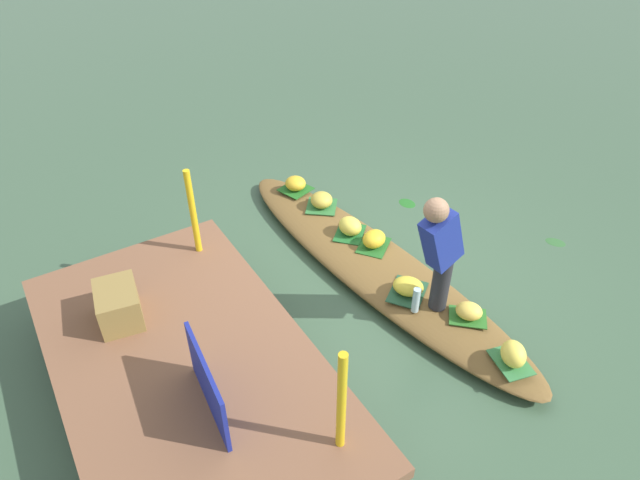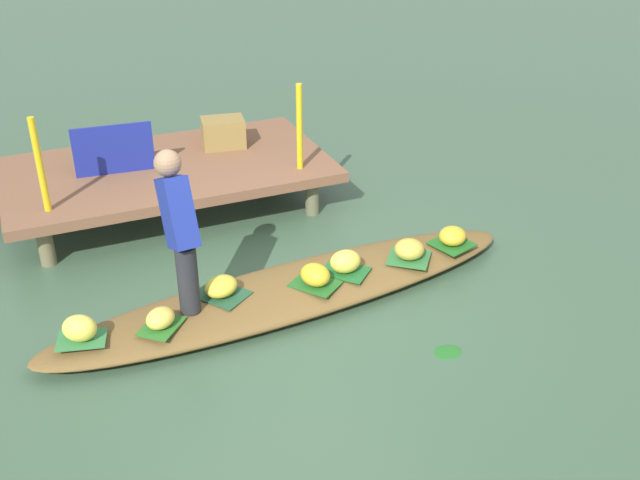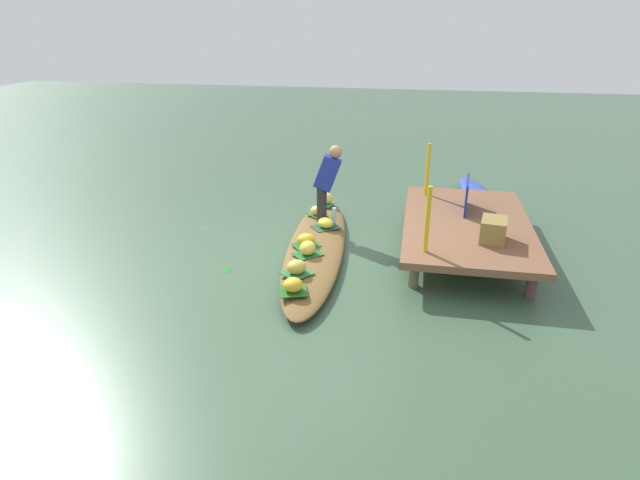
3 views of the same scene
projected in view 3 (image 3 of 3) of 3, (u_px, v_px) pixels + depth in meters
canal_water at (316, 253)px, 7.72m from camera, size 40.00×40.00×0.00m
dock_platform at (467, 225)px, 7.65m from camera, size 3.20×1.80×0.46m
vendor_boat at (316, 247)px, 7.69m from camera, size 4.23×1.19×0.18m
moored_boat at (482, 199)px, 9.66m from camera, size 2.82×0.99×0.23m
leaf_mat_0 at (293, 291)px, 6.26m from camera, size 0.41×0.41×0.01m
banana_bunch_0 at (293, 285)px, 6.23m from camera, size 0.32×0.31×0.16m
leaf_mat_1 at (306, 245)px, 7.53m from camera, size 0.45×0.46×0.01m
banana_bunch_1 at (306, 239)px, 7.49m from camera, size 0.29×0.32×0.17m
leaf_mat_2 at (297, 273)px, 6.70m from camera, size 0.48×0.48×0.01m
banana_bunch_2 at (297, 267)px, 6.67m from camera, size 0.32×0.32×0.17m
leaf_mat_3 at (327, 204)px, 9.20m from camera, size 0.40×0.33×0.01m
banana_bunch_3 at (327, 199)px, 9.16m from camera, size 0.31×0.29×0.20m
leaf_mat_4 at (326, 227)px, 8.17m from camera, size 0.48×0.50×0.01m
banana_bunch_4 at (326, 223)px, 8.14m from camera, size 0.37×0.36×0.15m
leaf_mat_5 at (317, 215)px, 8.70m from camera, size 0.40×0.41×0.01m
banana_bunch_5 at (317, 210)px, 8.67m from camera, size 0.30×0.30×0.15m
leaf_mat_6 at (308, 254)px, 7.23m from camera, size 0.46×0.47×0.01m
banana_bunch_6 at (308, 248)px, 7.20m from camera, size 0.29×0.25×0.19m
vendor_person at (327, 179)px, 8.17m from camera, size 0.22×0.46×1.23m
water_bottle at (334, 215)px, 8.31m from camera, size 0.07×0.07×0.25m
market_banner at (467, 195)px, 7.99m from camera, size 0.76×0.10×0.49m
railing_post_west at (428, 169)px, 8.65m from camera, size 0.06×0.06×0.86m
railing_post_east at (428, 220)px, 6.48m from camera, size 0.06×0.06×0.86m
produce_crate at (493, 230)px, 6.91m from camera, size 0.49×0.39×0.30m
drifting_plant_0 at (226, 270)px, 7.18m from camera, size 0.23×0.19×0.01m
drifting_plant_1 at (206, 227)px, 8.67m from camera, size 0.26×0.24×0.01m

